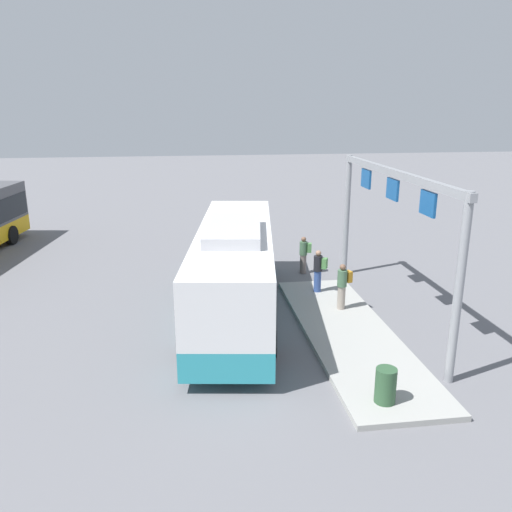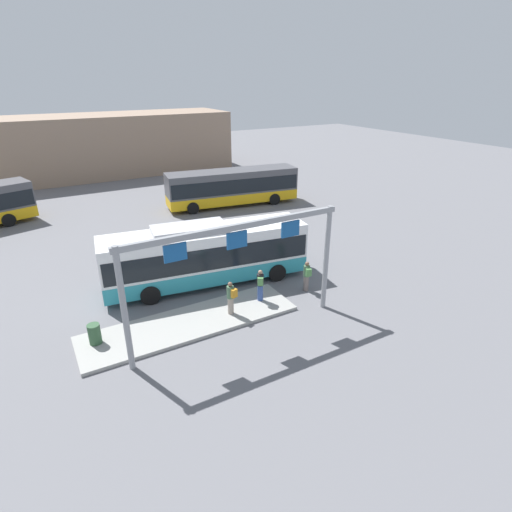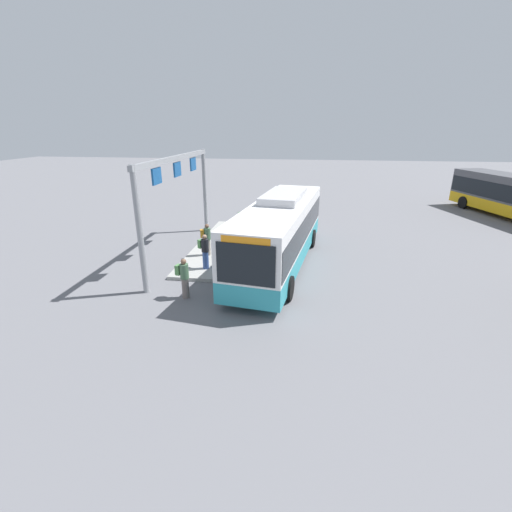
% 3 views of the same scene
% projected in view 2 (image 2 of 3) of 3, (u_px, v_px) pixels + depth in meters
% --- Properties ---
extents(ground_plane, '(120.00, 120.00, 0.00)m').
position_uv_depth(ground_plane, '(208.00, 282.00, 22.85)').
color(ground_plane, slate).
extents(platform_curb, '(10.00, 2.80, 0.16)m').
position_uv_depth(platform_curb, '(191.00, 323.00, 19.00)').
color(platform_curb, '#9E9E99').
rests_on(platform_curb, ground).
extents(bus_main, '(11.20, 4.04, 3.46)m').
position_uv_depth(bus_main, '(206.00, 253.00, 22.12)').
color(bus_main, teal).
rests_on(bus_main, ground).
extents(bus_background_right, '(11.61, 4.13, 3.10)m').
position_uv_depth(bus_background_right, '(232.00, 185.00, 35.75)').
color(bus_background_right, '#EAAD14').
rests_on(bus_background_right, ground).
extents(person_boarding, '(0.42, 0.58, 1.67)m').
position_uv_depth(person_boarding, '(307.00, 276.00, 21.65)').
color(person_boarding, slate).
rests_on(person_boarding, ground).
extents(person_waiting_near, '(0.52, 0.61, 1.67)m').
position_uv_depth(person_waiting_near, '(260.00, 285.00, 20.37)').
color(person_waiting_near, '#334C8C').
rests_on(person_waiting_near, platform_curb).
extents(person_waiting_mid, '(0.45, 0.59, 1.67)m').
position_uv_depth(person_waiting_mid, '(231.00, 297.00, 19.22)').
color(person_waiting_mid, gray).
rests_on(person_waiting_mid, platform_curb).
extents(platform_sign_gantry, '(9.83, 0.24, 5.20)m').
position_uv_depth(platform_sign_gantry, '(237.00, 256.00, 16.81)').
color(platform_sign_gantry, gray).
rests_on(platform_sign_gantry, ground).
extents(station_building, '(27.83, 8.00, 6.60)m').
position_uv_depth(station_building, '(106.00, 145.00, 46.77)').
color(station_building, gray).
rests_on(station_building, ground).
extents(trash_bin, '(0.52, 0.52, 0.90)m').
position_uv_depth(trash_bin, '(95.00, 334.00, 17.25)').
color(trash_bin, '#2D5133').
rests_on(trash_bin, platform_curb).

